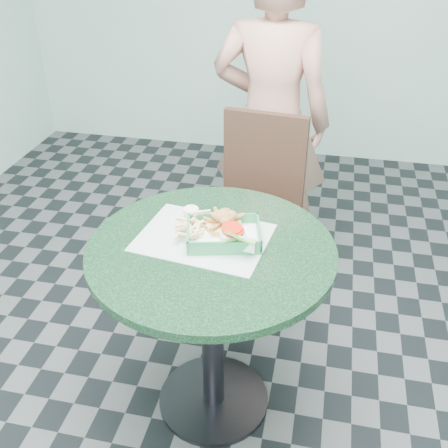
% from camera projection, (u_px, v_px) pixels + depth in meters
% --- Properties ---
extents(floor, '(4.00, 5.00, 0.02)m').
position_uv_depth(floor, '(214.00, 400.00, 2.16)').
color(floor, '#303335').
rests_on(floor, ground).
extents(cafe_table, '(0.84, 0.84, 0.75)m').
position_uv_depth(cafe_table, '(212.00, 291.00, 1.84)').
color(cafe_table, '#29282E').
rests_on(cafe_table, floor).
extents(dining_chair, '(0.39, 0.40, 0.93)m').
position_uv_depth(dining_chair, '(260.00, 200.00, 2.48)').
color(dining_chair, black).
rests_on(dining_chair, floor).
extents(diner_person, '(0.67, 0.46, 1.74)m').
position_uv_depth(diner_person, '(271.00, 110.00, 2.54)').
color(diner_person, tan).
rests_on(diner_person, floor).
extents(placemat, '(0.47, 0.38, 0.00)m').
position_uv_depth(placemat, '(204.00, 242.00, 1.80)').
color(placemat, '#A6BFB6').
rests_on(placemat, cafe_table).
extents(food_basket, '(0.24, 0.18, 0.05)m').
position_uv_depth(food_basket, '(224.00, 241.00, 1.77)').
color(food_basket, '#2A814D').
rests_on(food_basket, placemat).
extents(crab_sandwich, '(0.12, 0.12, 0.07)m').
position_uv_depth(crab_sandwich, '(227.00, 225.00, 1.80)').
color(crab_sandwich, tan).
rests_on(crab_sandwich, food_basket).
extents(fries_pile, '(0.10, 0.11, 0.04)m').
position_uv_depth(fries_pile, '(195.00, 227.00, 1.81)').
color(fries_pile, '#DBBB7D').
rests_on(fries_pile, food_basket).
extents(sauce_ramekin, '(0.05, 0.05, 0.03)m').
position_uv_depth(sauce_ramekin, '(200.00, 213.00, 1.87)').
color(sauce_ramekin, white).
rests_on(sauce_ramekin, food_basket).
extents(garnish_cup, '(0.13, 0.12, 0.05)m').
position_uv_depth(garnish_cup, '(233.00, 241.00, 1.73)').
color(garnish_cup, white).
rests_on(garnish_cup, food_basket).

